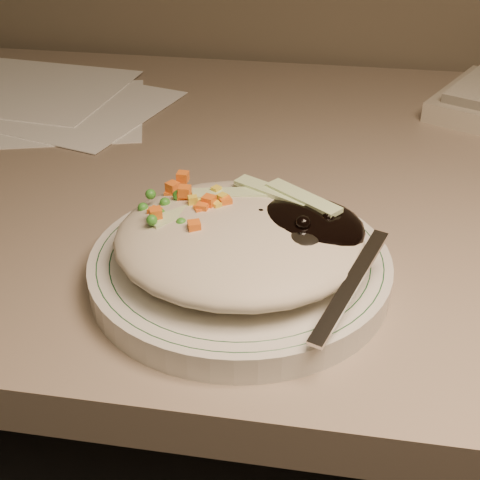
# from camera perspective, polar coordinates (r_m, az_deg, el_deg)

# --- Properties ---
(desk) EXTENTS (1.40, 0.70, 0.74)m
(desk) POSITION_cam_1_polar(r_m,az_deg,el_deg) (0.82, 6.83, -6.78)
(desk) COLOR #82705E
(desk) RESTS_ON ground
(plate) EXTENTS (0.24, 0.24, 0.02)m
(plate) POSITION_cam_1_polar(r_m,az_deg,el_deg) (0.53, 0.00, -2.37)
(plate) COLOR silver
(plate) RESTS_ON desk
(plate_rim) EXTENTS (0.22, 0.22, 0.00)m
(plate_rim) POSITION_cam_1_polar(r_m,az_deg,el_deg) (0.52, 0.00, -1.47)
(plate_rim) COLOR #144723
(plate_rim) RESTS_ON plate
(meal) EXTENTS (0.21, 0.19, 0.05)m
(meal) POSITION_cam_1_polar(r_m,az_deg,el_deg) (0.51, 0.46, 0.44)
(meal) COLOR #B4AA92
(meal) RESTS_ON plate
(papers) EXTENTS (0.40, 0.35, 0.00)m
(papers) POSITION_cam_1_polar(r_m,az_deg,el_deg) (0.93, -17.82, 11.31)
(papers) COLOR white
(papers) RESTS_ON desk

